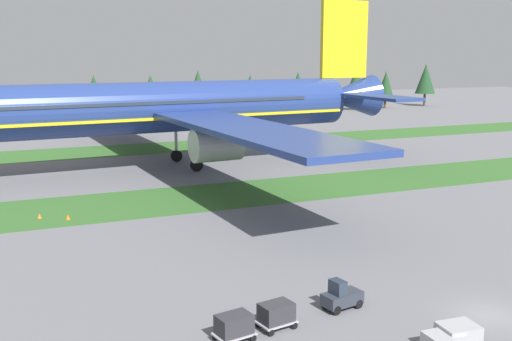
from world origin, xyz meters
The scene contains 11 objects.
ground_plane centered at (0.00, 0.00, 0.00)m, with size 400.00×400.00×0.00m, color slate.
grass_strip_near centered at (0.00, 36.77, 0.00)m, with size 320.00×12.77×0.01m, color #336028.
grass_strip_far centered at (0.00, 74.30, 0.00)m, with size 320.00×12.77×0.01m, color #336028.
airliner centered at (-5.33, 55.67, 8.65)m, with size 69.71×85.71×24.12m.
baggage_tug centered at (-7.99, 4.38, 0.81)m, with size 2.79×1.74×1.97m.
cargo_dolly_lead centered at (-12.94, 3.50, 0.92)m, with size 2.43×1.86×1.55m.
cargo_dolly_second centered at (-15.79, 2.99, 0.92)m, with size 2.43×1.86×1.55m.
uld_container_0 centered at (-5.39, -3.30, 0.89)m, with size 2.00×1.60×1.77m, color #A3A3A8.
taxiway_marker_0 centered at (-24.26, 34.59, 0.23)m, with size 0.44×0.44×0.45m, color orange.
taxiway_marker_1 centered at (-21.72, 33.01, 0.25)m, with size 0.44×0.44×0.50m, color orange.
distant_tree_line centered at (12.56, 123.61, 7.03)m, with size 193.25×11.46×12.81m.
Camera 1 is at (-26.98, -26.55, 15.94)m, focal length 42.27 mm.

